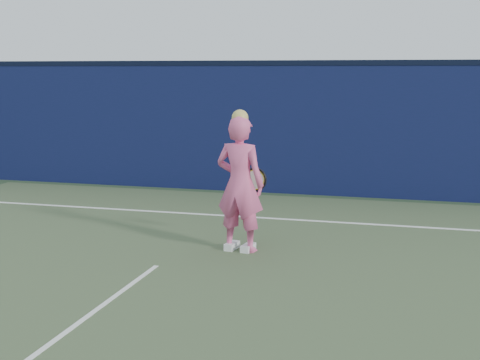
% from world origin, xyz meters
% --- Properties ---
extents(ground, '(80.00, 80.00, 0.00)m').
position_xyz_m(ground, '(0.00, 0.00, 0.00)').
color(ground, '#253A24').
rests_on(ground, ground).
extents(backstop_wall, '(24.00, 0.40, 2.50)m').
position_xyz_m(backstop_wall, '(0.00, 6.50, 1.25)').
color(backstop_wall, '#0D153A').
rests_on(backstop_wall, ground).
extents(wall_cap, '(24.00, 0.42, 0.10)m').
position_xyz_m(wall_cap, '(0.00, 6.50, 2.55)').
color(wall_cap, black).
rests_on(wall_cap, backstop_wall).
extents(player, '(0.72, 0.53, 1.91)m').
position_xyz_m(player, '(0.81, 2.00, 0.92)').
color(player, '#E95A92').
rests_on(player, ground).
extents(racket, '(0.62, 0.21, 0.34)m').
position_xyz_m(racket, '(0.88, 2.41, 0.91)').
color(racket, black).
rests_on(racket, ground).
extents(court_lines, '(11.00, 12.04, 0.01)m').
position_xyz_m(court_lines, '(0.00, -0.33, 0.01)').
color(court_lines, white).
rests_on(court_lines, court_surface).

